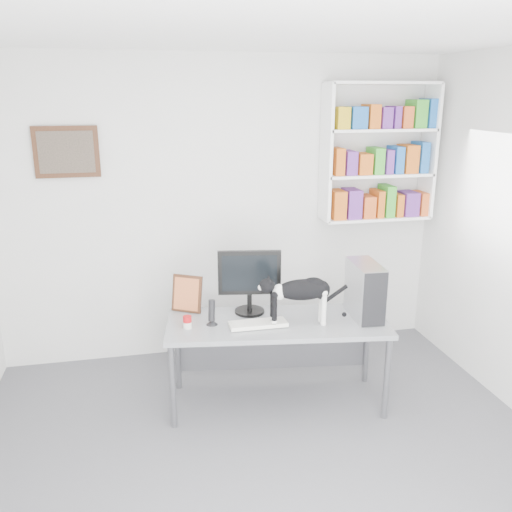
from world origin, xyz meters
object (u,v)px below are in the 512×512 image
speaker (212,312)px  leaning_print (187,293)px  keyboard (258,324)px  pc_tower (365,290)px  cat (300,301)px  desk (277,362)px  monitor (249,281)px  bookshelf (379,152)px  soup_can (187,322)px

speaker → leaning_print: 0.35m
keyboard → leaning_print: leaning_print is taller
pc_tower → cat: pc_tower is taller
desk → keyboard: bearing=-153.5°
monitor → speaker: (-0.32, -0.17, -0.16)m
leaning_print → desk: bearing=1.0°
monitor → pc_tower: size_ratio=1.22×
pc_tower → leaning_print: 1.39m
monitor → cat: monitor is taller
leaning_print → speaker: bearing=-34.1°
speaker → monitor: bearing=49.9°
keyboard → cat: bearing=-7.1°
pc_tower → cat: size_ratio=0.71×
bookshelf → keyboard: (-1.33, -0.97, -1.14)m
keyboard → speaker: size_ratio=2.12×
desk → cat: (0.15, -0.09, 0.53)m
cat → pc_tower: bearing=9.7°
cat → desk: bearing=151.9°
cat → bookshelf: bearing=49.2°
monitor → keyboard: monitor is taller
bookshelf → leaning_print: bookshelf is taller
keyboard → leaning_print: (-0.49, 0.40, 0.14)m
leaning_print → soup_can: 0.35m
desk → cat: cat is taller
speaker → soup_can: 0.19m
monitor → pc_tower: monitor is taller
bookshelf → monitor: 1.76m
desk → soup_can: (-0.68, 0.02, 0.39)m
pc_tower → leaning_print: size_ratio=1.41×
keyboard → leaning_print: bearing=140.3°
cat → speaker: bearing=172.4°
bookshelf → leaning_print: 2.15m
monitor → leaning_print: size_ratio=1.71×
speaker → soup_can: size_ratio=2.16×
soup_can → cat: 0.85m
cat → soup_can: bearing=176.7°
monitor → leaning_print: bearing=173.4°
bookshelf → speaker: (-1.66, -0.88, -1.05)m
bookshelf → cat: 1.73m
monitor → leaning_print: (-0.48, 0.14, -0.11)m
desk → soup_can: size_ratio=17.84×
soup_can → keyboard: bearing=-7.9°
bookshelf → keyboard: 2.00m
pc_tower → soup_can: 1.37m
leaning_print → monitor: bearing=13.5°
desk → leaning_print: size_ratio=5.50×
monitor → pc_tower: bearing=-7.6°
desk → pc_tower: bearing=4.3°
monitor → bookshelf: bearing=36.9°
keyboard → desk: bearing=18.5°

